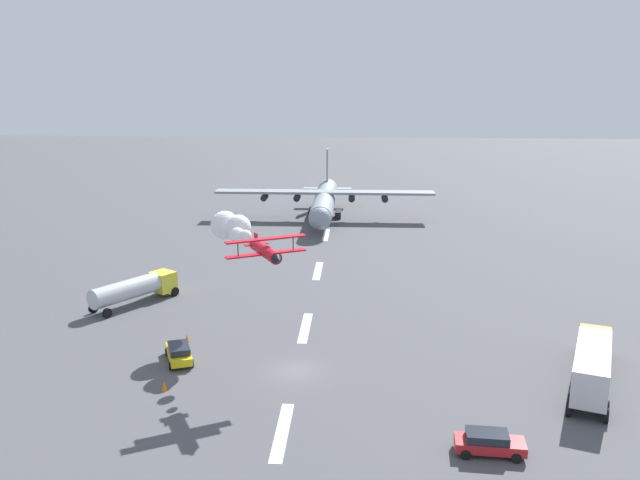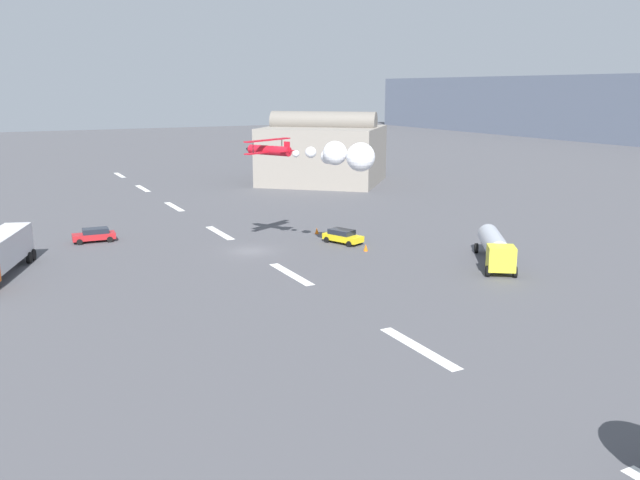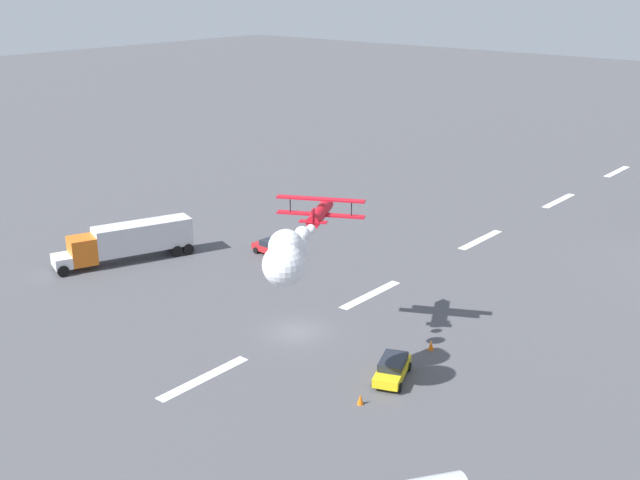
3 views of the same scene
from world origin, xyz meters
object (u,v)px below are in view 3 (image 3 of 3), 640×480
Objects in this scene: stunt_biplane_red at (293,248)px; airport_staff_sedan at (392,368)px; followme_car_yellow at (273,247)px; semi_truck_orange at (129,240)px; traffic_cone_near at (431,345)px; traffic_cone_far at (360,399)px.

stunt_biplane_red is 11.85m from airport_staff_sedan.
followme_car_yellow is 0.96× the size of airport_staff_sedan.
airport_staff_sedan is at bearing 143.24° from stunt_biplane_red.
stunt_biplane_red is 1.02× the size of semi_truck_orange.
followme_car_yellow is at bearing -133.59° from stunt_biplane_red.
traffic_cone_near is at bearing -176.76° from airport_staff_sedan.
semi_truck_orange is 18.23× the size of traffic_cone_near.
followme_car_yellow is (-18.78, -19.72, -9.53)m from stunt_biplane_red.
airport_staff_sedan is (-5.63, 4.21, -9.53)m from stunt_biplane_red.
airport_staff_sedan reaches higher than traffic_cone_far.
traffic_cone_near is at bearing 160.79° from stunt_biplane_red.
traffic_cone_far is at bearing 54.48° from followme_car_yellow.
traffic_cone_near is at bearing 94.60° from semi_truck_orange.
followme_car_yellow is 24.82m from traffic_cone_near.
stunt_biplane_red is 2.90× the size of airport_staff_sedan.
followme_car_yellow is at bearing 136.37° from semi_truck_orange.
airport_staff_sedan is 5.57m from traffic_cone_near.
airport_staff_sedan is at bearing 61.22° from followme_car_yellow.
semi_truck_orange is at bearing -43.63° from followme_car_yellow.
traffic_cone_near is 1.00× the size of traffic_cone_far.
stunt_biplane_red is 3.02× the size of followme_car_yellow.
followme_car_yellow is at bearing -125.52° from traffic_cone_far.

